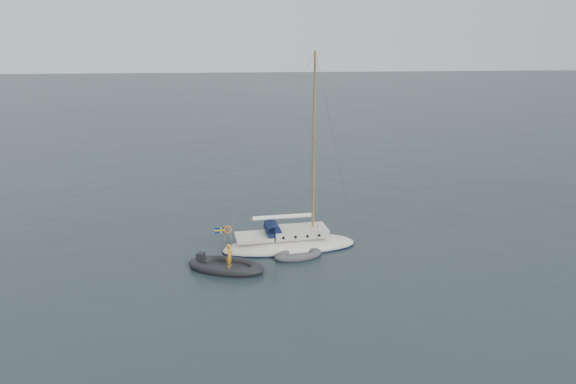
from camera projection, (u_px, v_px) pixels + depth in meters
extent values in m
plane|color=black|center=(323.00, 250.00, 32.98)|extent=(300.00, 300.00, 0.00)
ellipsoid|color=beige|center=(290.00, 247.00, 33.10)|extent=(7.92, 2.46, 1.32)
cube|color=beige|center=(300.00, 232.00, 32.91)|extent=(3.17, 1.67, 0.48)
cube|color=beige|center=(254.00, 236.00, 32.70)|extent=(2.11, 1.67, 0.22)
cylinder|color=#0F1838|center=(272.00, 229.00, 32.69)|extent=(0.85, 1.45, 0.85)
cube|color=#0F1838|center=(269.00, 226.00, 32.63)|extent=(0.40, 1.45, 0.35)
cylinder|color=brown|center=(314.00, 147.00, 31.60)|extent=(0.13, 0.13, 10.56)
cylinder|color=brown|center=(315.00, 138.00, 31.46)|extent=(0.04, 1.94, 0.04)
cylinder|color=brown|center=(282.00, 217.00, 32.55)|extent=(3.70, 0.09, 0.09)
cylinder|color=white|center=(282.00, 217.00, 32.54)|extent=(3.44, 0.25, 0.25)
cylinder|color=gray|center=(229.00, 230.00, 32.46)|extent=(0.04, 1.94, 0.04)
torus|color=orange|center=(228.00, 227.00, 32.96)|extent=(0.48, 0.09, 0.48)
cylinder|color=brown|center=(224.00, 232.00, 32.45)|extent=(0.03, 0.03, 0.79)
cube|color=navy|center=(219.00, 228.00, 32.36)|extent=(0.53, 0.02, 0.33)
cube|color=#FFBB00|center=(219.00, 228.00, 32.36)|extent=(0.55, 0.03, 0.08)
cube|color=#FFBB00|center=(221.00, 228.00, 32.37)|extent=(0.08, 0.03, 0.35)
cylinder|color=black|center=(279.00, 228.00, 33.61)|extent=(0.16, 0.05, 0.16)
cylinder|color=black|center=(282.00, 238.00, 32.00)|extent=(0.16, 0.05, 0.16)
cylinder|color=black|center=(291.00, 227.00, 33.68)|extent=(0.16, 0.05, 0.16)
cylinder|color=black|center=(294.00, 237.00, 32.06)|extent=(0.16, 0.05, 0.16)
cylinder|color=black|center=(303.00, 227.00, 33.75)|extent=(0.16, 0.05, 0.16)
cylinder|color=black|center=(306.00, 237.00, 32.13)|extent=(0.16, 0.05, 0.16)
cylinder|color=black|center=(314.00, 227.00, 33.81)|extent=(0.16, 0.05, 0.16)
cylinder|color=black|center=(318.00, 236.00, 32.20)|extent=(0.16, 0.05, 0.16)
cube|color=#4C4D51|center=(298.00, 256.00, 31.79)|extent=(1.73, 0.71, 0.10)
cube|color=black|center=(226.00, 267.00, 30.15)|extent=(2.67, 1.11, 0.13)
cube|color=black|center=(199.00, 262.00, 29.92)|extent=(0.39, 0.39, 0.67)
imported|color=orange|center=(230.00, 255.00, 29.98)|extent=(0.31, 0.48, 1.30)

